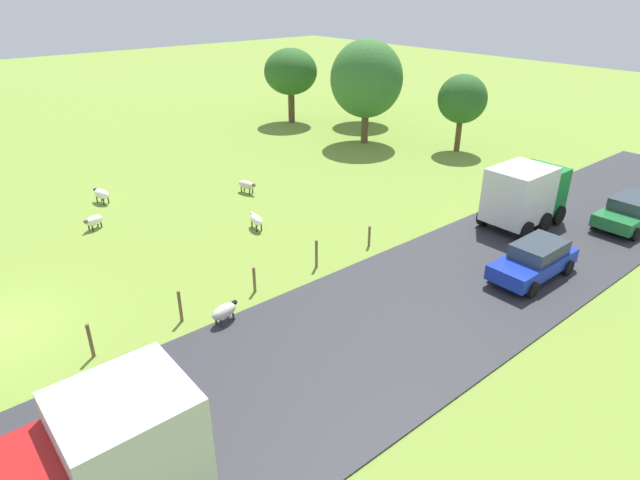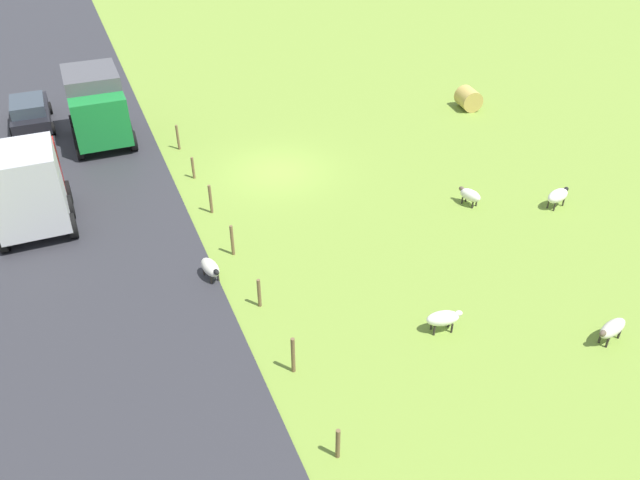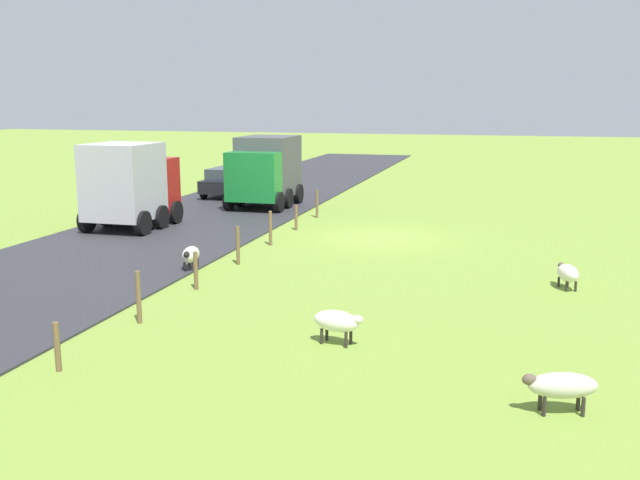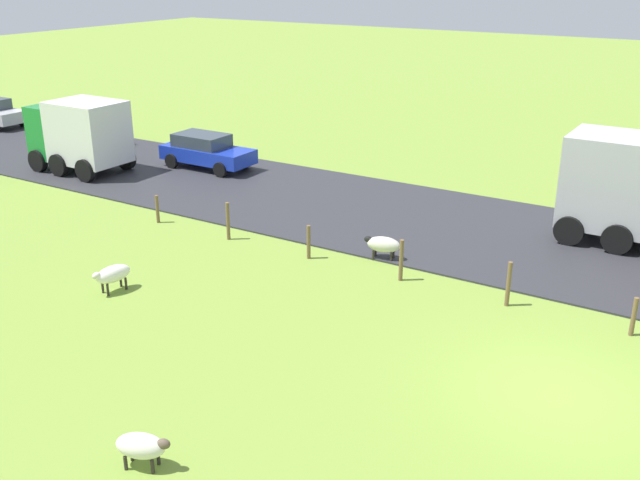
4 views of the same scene
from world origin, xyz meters
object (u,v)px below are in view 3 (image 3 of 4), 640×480
at_px(sheep_2, 337,321).
at_px(sheep_3, 561,386).
at_px(truck_0, 265,170).
at_px(truck_2, 130,184).
at_px(sheep_0, 568,273).
at_px(sheep_4, 191,255).
at_px(car_1, 229,181).

distance_m(sheep_2, sheep_3, 5.13).
distance_m(truck_0, truck_2, 7.84).
distance_m(sheep_0, sheep_3, 8.61).
bearing_deg(sheep_4, sheep_2, 138.36).
relative_size(sheep_2, truck_2, 0.31).
bearing_deg(sheep_0, truck_0, -42.33).
bearing_deg(sheep_3, truck_0, -58.44).
xyz_separation_m(sheep_4, truck_0, (2.17, -13.03, 1.35)).
distance_m(truck_0, car_1, 4.58).
bearing_deg(car_1, sheep_4, 108.42).
bearing_deg(sheep_2, sheep_4, -41.64).
bearing_deg(sheep_4, truck_0, -80.56).
bearing_deg(truck_2, sheep_2, 135.57).
bearing_deg(car_1, sheep_2, 117.98).
xyz_separation_m(sheep_0, truck_0, (13.41, -12.21, 1.40)).
height_order(sheep_3, truck_2, truck_2).
bearing_deg(sheep_0, sheep_2, 50.19).
relative_size(sheep_2, sheep_4, 1.01).
relative_size(truck_2, car_1, 0.88).
distance_m(sheep_3, car_1, 28.77).
height_order(sheep_4, truck_0, truck_0).
relative_size(sheep_2, car_1, 0.27).
relative_size(sheep_2, truck_0, 0.28).
bearing_deg(sheep_2, sheep_0, -129.81).
bearing_deg(truck_0, sheep_2, 114.08).
distance_m(sheep_0, car_1, 22.61).
relative_size(sheep_4, truck_2, 0.31).
relative_size(sheep_4, truck_0, 0.28).
relative_size(truck_0, truck_2, 1.12).
bearing_deg(truck_2, sheep_4, 132.75).
relative_size(sheep_0, car_1, 0.25).
bearing_deg(truck_0, sheep_4, 99.44).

